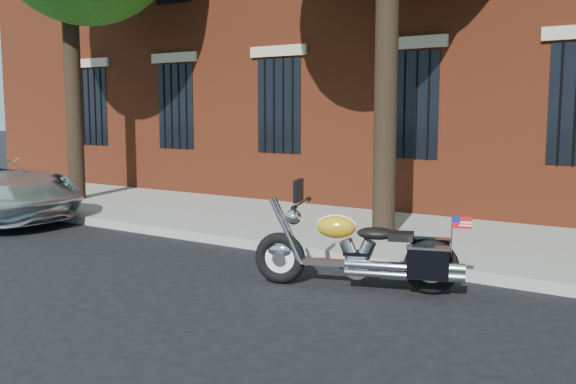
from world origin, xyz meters
The scene contains 4 objects.
ground centered at (0.00, 0.00, 0.00)m, with size 120.00×120.00×0.00m, color black.
curb centered at (0.00, 1.38, 0.07)m, with size 40.00×0.16×0.15m, color gray.
sidewalk centered at (0.00, 3.26, 0.07)m, with size 40.00×3.60×0.15m, color gray.
motorcycle centered at (1.49, 0.29, 0.43)m, with size 2.51×1.21×1.28m.
Camera 1 is at (4.82, -6.31, 2.08)m, focal length 40.00 mm.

